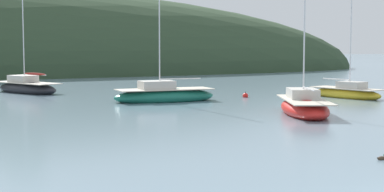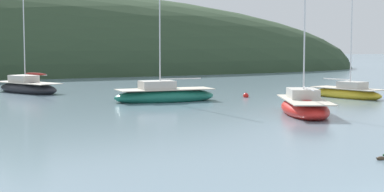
# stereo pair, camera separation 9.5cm
# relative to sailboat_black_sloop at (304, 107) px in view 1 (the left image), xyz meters

# --- Properties ---
(sailboat_black_sloop) EXTENTS (4.92, 7.84, 9.78)m
(sailboat_black_sloop) POSITION_rel_sailboat_black_sloop_xyz_m (0.00, 0.00, 0.00)
(sailboat_black_sloop) COLOR red
(sailboat_black_sloop) RESTS_ON ground
(sailboat_white_near) EXTENTS (3.88, 6.58, 8.86)m
(sailboat_white_near) POSITION_rel_sailboat_black_sloop_xyz_m (8.78, 8.46, -0.06)
(sailboat_white_near) COLOR gold
(sailboat_white_near) RESTS_ON ground
(sailboat_teal_outer) EXTENTS (7.64, 2.80, 10.45)m
(sailboat_teal_outer) POSITION_rel_sailboat_black_sloop_xyz_m (-5.43, 10.43, 0.01)
(sailboat_teal_outer) COLOR #196B56
(sailboat_teal_outer) RESTS_ON ground
(sailboat_grey_yawl) EXTENTS (5.84, 7.64, 8.65)m
(sailboat_grey_yawl) POSITION_rel_sailboat_black_sloop_xyz_m (-14.13, 21.93, 0.00)
(sailboat_grey_yawl) COLOR #232328
(sailboat_grey_yawl) RESTS_ON ground
(mooring_buoy_outer) EXTENTS (0.44, 0.44, 0.54)m
(mooring_buoy_outer) POSITION_rel_sailboat_black_sloop_xyz_m (1.54, 11.43, -0.32)
(mooring_buoy_outer) COLOR red
(mooring_buoy_outer) RESTS_ON ground
(duck_straggler) EXTENTS (0.43, 0.21, 0.24)m
(duck_straggler) POSITION_rel_sailboat_black_sloop_xyz_m (-4.62, -13.19, -0.39)
(duck_straggler) COLOR #473828
(duck_straggler) RESTS_ON ground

